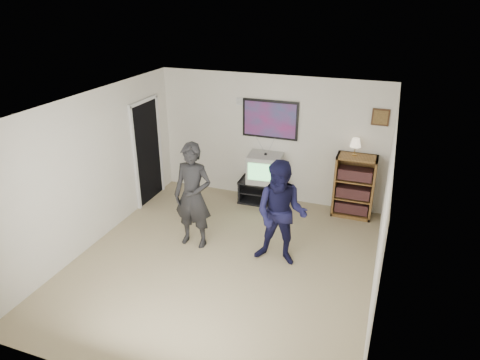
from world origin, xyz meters
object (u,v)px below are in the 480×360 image
Objects in this scene: media_stand at (263,191)px; bookshelf at (354,186)px; person_tall at (193,196)px; crt_television at (265,168)px; person_short at (281,214)px.

bookshelf is at bearing -0.29° from media_stand.
person_tall reaches higher than bookshelf.
crt_television is 0.39× the size of person_short.
person_tall is 1.06× the size of person_short.
person_short is at bearing -0.52° from person_tall.
crt_television is 1.99m from person_tall.
person_tall is (-2.36, -1.92, 0.29)m from bookshelf.
crt_television is (0.03, 0.00, 0.51)m from media_stand.
person_short is at bearing -114.57° from bookshelf.
person_tall is (-0.62, -1.87, 0.65)m from media_stand.
person_tall is at bearing -140.80° from bookshelf.
crt_television is at bearing 71.26° from person_tall.
person_tall is at bearing -114.33° from crt_television.
person_short is (0.82, -1.90, 0.10)m from crt_television.
person_tall reaches higher than person_short.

